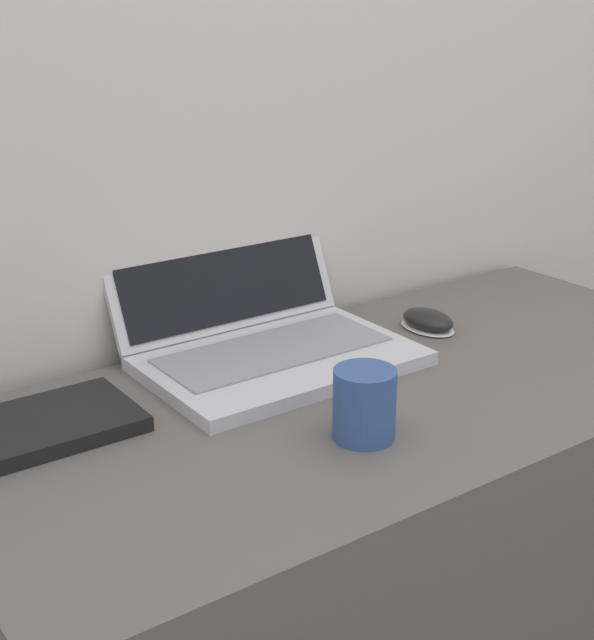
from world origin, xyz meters
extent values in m
cube|color=silver|center=(0.00, 0.59, 1.25)|extent=(7.00, 0.04, 2.50)
cube|color=#5B5651|center=(0.00, 0.28, 0.38)|extent=(1.19, 0.55, 0.76)
cube|color=silver|center=(-0.08, 0.40, 0.77)|extent=(0.39, 0.25, 0.02)
cube|color=gray|center=(-0.08, 0.42, 0.78)|extent=(0.34, 0.14, 0.00)
cube|color=silver|center=(-0.08, 0.58, 0.89)|extent=(0.39, 0.10, 0.22)
cube|color=black|center=(-0.08, 0.57, 0.89)|extent=(0.35, 0.09, 0.20)
cylinder|color=#33518C|center=(-0.12, 0.16, 0.81)|extent=(0.08, 0.08, 0.09)
cylinder|color=black|center=(-0.12, 0.16, 0.85)|extent=(0.07, 0.07, 0.01)
ellipsoid|color=white|center=(0.21, 0.39, 0.77)|extent=(0.07, 0.10, 0.01)
ellipsoid|color=black|center=(0.21, 0.39, 0.78)|extent=(0.06, 0.10, 0.03)
camera|label=1|loc=(-0.75, -0.58, 1.27)|focal=50.00mm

